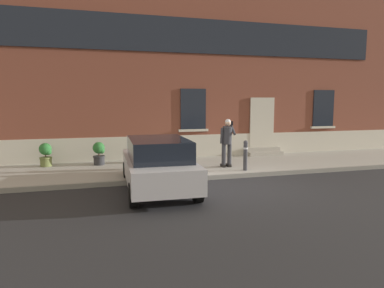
{
  "coord_description": "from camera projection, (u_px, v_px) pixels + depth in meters",
  "views": [
    {
      "loc": [
        -4.13,
        -9.24,
        2.51
      ],
      "look_at": [
        -1.09,
        1.6,
        1.1
      ],
      "focal_mm": 31.7,
      "sensor_mm": 36.0,
      "label": 1
    }
  ],
  "objects": [
    {
      "name": "ground_plane",
      "position": [
        241.0,
        185.0,
        10.25
      ],
      "size": [
        80.0,
        80.0,
        0.0
      ],
      "primitive_type": "plane",
      "color": "#232326"
    },
    {
      "name": "sidewalk",
      "position": [
        211.0,
        166.0,
        12.91
      ],
      "size": [
        24.0,
        3.6,
        0.15
      ],
      "primitive_type": "cube",
      "color": "#99968E",
      "rests_on": "ground"
    },
    {
      "name": "curb_edge",
      "position": [
        229.0,
        176.0,
        11.14
      ],
      "size": [
        24.0,
        0.12,
        0.15
      ],
      "primitive_type": "cube",
      "color": "gray",
      "rests_on": "ground"
    },
    {
      "name": "building_facade",
      "position": [
        193.0,
        74.0,
        14.84
      ],
      "size": [
        24.0,
        1.52,
        7.5
      ],
      "color": "brown",
      "rests_on": "ground"
    },
    {
      "name": "entrance_stoop",
      "position": [
        263.0,
        152.0,
        15.15
      ],
      "size": [
        1.61,
        0.64,
        0.32
      ],
      "color": "#9E998E",
      "rests_on": "sidewalk"
    },
    {
      "name": "hatchback_car_silver",
      "position": [
        158.0,
        163.0,
        9.53
      ],
      "size": [
        1.89,
        4.11,
        1.5
      ],
      "color": "#B7B7BF",
      "rests_on": "ground"
    },
    {
      "name": "bollard_near_person",
      "position": [
        245.0,
        154.0,
        11.65
      ],
      "size": [
        0.15,
        0.15,
        1.04
      ],
      "color": "#333338",
      "rests_on": "sidewalk"
    },
    {
      "name": "bollard_far_left",
      "position": [
        156.0,
        158.0,
        10.82
      ],
      "size": [
        0.15,
        0.15,
        1.04
      ],
      "color": "#333338",
      "rests_on": "sidewalk"
    },
    {
      "name": "person_on_phone",
      "position": [
        227.0,
        140.0,
        12.15
      ],
      "size": [
        0.51,
        0.48,
        1.75
      ],
      "rotation": [
        0.0,
        0.0,
        0.19
      ],
      "color": "#2D2D33",
      "rests_on": "sidewalk"
    },
    {
      "name": "planter_olive",
      "position": [
        46.0,
        154.0,
        12.39
      ],
      "size": [
        0.44,
        0.44,
        0.86
      ],
      "color": "#606B38",
      "rests_on": "sidewalk"
    },
    {
      "name": "planter_charcoal",
      "position": [
        99.0,
        153.0,
        12.71
      ],
      "size": [
        0.44,
        0.44,
        0.86
      ],
      "color": "#2D2D30",
      "rests_on": "sidewalk"
    },
    {
      "name": "planter_cream",
      "position": [
        149.0,
        151.0,
        13.23
      ],
      "size": [
        0.44,
        0.44,
        0.86
      ],
      "color": "beige",
      "rests_on": "sidewalk"
    }
  ]
}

